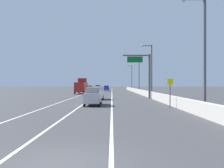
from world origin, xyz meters
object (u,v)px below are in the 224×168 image
Objects in this scene: lamp_post_right_third at (139,73)px; car_silver_0 at (93,96)px; overhead_sign_gantry at (145,71)px; car_yellow_2 at (90,88)px; lamp_post_right_fourth at (132,76)px; speed_advisory_sign at (170,91)px; car_black_1 at (98,88)px; car_blue_4 at (107,88)px; lamp_post_right_second at (151,67)px; box_truck at (82,87)px; car_white_3 at (98,93)px; lamp_post_right_near at (202,46)px.

car_silver_0 is at bearing -103.27° from lamp_post_right_third.
overhead_sign_gantry is 49.30m from car_yellow_2.
car_silver_0 is (-7.78, -12.50, -3.70)m from overhead_sign_gantry.
lamp_post_right_fourth reaches higher than car_silver_0.
car_black_1 is (-11.04, 59.51, -0.73)m from speed_advisory_sign.
speed_advisory_sign reaches higher than car_black_1.
car_blue_4 is (-9.58, 14.60, -4.74)m from lamp_post_right_third.
lamp_post_right_second reaches higher than box_truck.
overhead_sign_gantry reaches higher than car_blue_4.
car_white_3 is at bearing -76.14° from box_truck.
overhead_sign_gantry is at bearing 95.87° from lamp_post_right_near.
car_black_1 reaches higher than car_silver_0.
car_silver_0 is at bearing -87.15° from car_black_1.
lamp_post_right_fourth is (-0.07, 73.44, 0.00)m from lamp_post_right_near.
car_yellow_2 is at bearing 150.84° from car_blue_4.
car_blue_4 is at bearing -7.30° from car_black_1.
car_white_3 is at bearing 119.01° from lamp_post_right_near.
lamp_post_right_near is 13.11m from car_silver_0.
lamp_post_right_second is at bearing -91.01° from lamp_post_right_third.
lamp_post_right_near is at bearing -76.75° from car_yellow_2.
overhead_sign_gantry is 53.65m from lamp_post_right_fourth.
box_truck is (-2.77, -23.74, 0.77)m from car_black_1.
lamp_post_right_fourth is at bearing 87.90° from overhead_sign_gantry.
car_white_3 is 0.93× the size of car_blue_4.
lamp_post_right_second reaches higher than overhead_sign_gantry.
lamp_post_right_fourth is 17.61m from car_yellow_2.
car_white_3 is at bearing -90.38° from car_blue_4.
car_white_3 is (-9.89, -31.14, -4.64)m from lamp_post_right_third.
car_silver_0 is at bearing -84.29° from car_yellow_2.
lamp_post_right_second is 1.26× the size of box_truck.
lamp_post_right_second is 45.47m from car_yellow_2.
car_white_3 is 0.52× the size of box_truck.
lamp_post_right_third reaches higher than car_blue_4.
box_truck is (0.37, -26.81, 0.81)m from car_yellow_2.
lamp_post_right_third is 2.29× the size of car_blue_4.
lamp_post_right_second is at bearing -70.16° from car_yellow_2.
lamp_post_right_near reaches higher than car_silver_0.
car_yellow_2 is 49.55m from car_white_3.
overhead_sign_gantry is at bearing 58.11° from car_silver_0.
car_white_3 is at bearing -86.59° from car_black_1.
lamp_post_right_third is at bearing 87.94° from speed_advisory_sign.
lamp_post_right_third is 20.16m from car_black_1.
lamp_post_right_near reaches higher than car_yellow_2.
lamp_post_right_fourth reaches higher than car_black_1.
car_blue_4 is at bearing 123.28° from lamp_post_right_third.
lamp_post_right_fourth is (-0.08, 24.48, 0.00)m from lamp_post_right_third.
car_white_3 is at bearing -165.65° from overhead_sign_gantry.
car_yellow_2 is 1.05× the size of car_white_3.
lamp_post_right_third is at bearing 88.99° from lamp_post_right_second.
lamp_post_right_third is at bearing 85.98° from overhead_sign_gantry.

